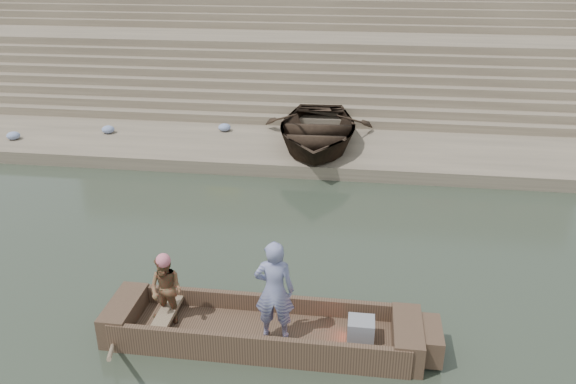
% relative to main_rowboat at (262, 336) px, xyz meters
% --- Properties ---
extents(ground, '(120.00, 120.00, 0.00)m').
position_rel_main_rowboat_xyz_m(ground, '(-1.30, 1.68, -0.11)').
color(ground, '#273226').
rests_on(ground, ground).
extents(lower_landing, '(32.00, 4.00, 0.40)m').
position_rel_main_rowboat_xyz_m(lower_landing, '(-1.30, 9.68, 0.09)').
color(lower_landing, gray).
rests_on(lower_landing, ground).
extents(mid_landing, '(32.00, 3.00, 2.80)m').
position_rel_main_rowboat_xyz_m(mid_landing, '(-1.30, 17.18, 1.29)').
color(mid_landing, gray).
rests_on(mid_landing, ground).
extents(upper_landing, '(32.00, 3.00, 5.20)m').
position_rel_main_rowboat_xyz_m(upper_landing, '(-1.30, 24.18, 2.49)').
color(upper_landing, gray).
rests_on(upper_landing, ground).
extents(ghat_steps, '(32.00, 11.00, 5.20)m').
position_rel_main_rowboat_xyz_m(ghat_steps, '(-1.30, 18.87, 1.69)').
color(ghat_steps, gray).
rests_on(ghat_steps, ground).
extents(main_rowboat, '(5.00, 1.30, 0.22)m').
position_rel_main_rowboat_xyz_m(main_rowboat, '(0.00, 0.00, 0.00)').
color(main_rowboat, brown).
rests_on(main_rowboat, ground).
extents(rowboat_trim, '(6.04, 2.63, 2.00)m').
position_rel_main_rowboat_xyz_m(rowboat_trim, '(0.21, -0.01, 0.20)').
color(rowboat_trim, brown).
rests_on(rowboat_trim, ground).
extents(standing_man, '(0.71, 0.48, 1.88)m').
position_rel_main_rowboat_xyz_m(standing_man, '(0.26, -0.12, 1.05)').
color(standing_man, navy).
rests_on(standing_man, main_rowboat).
extents(rowing_man, '(0.76, 0.66, 1.33)m').
position_rel_main_rowboat_xyz_m(rowing_man, '(-1.73, 0.06, 0.77)').
color(rowing_man, '#216431').
rests_on(rowing_man, main_rowboat).
extents(television, '(0.46, 0.42, 0.40)m').
position_rel_main_rowboat_xyz_m(television, '(1.74, -0.00, 0.31)').
color(television, gray).
rests_on(television, main_rowboat).
extents(beached_rowboat, '(4.03, 5.49, 1.10)m').
position_rel_main_rowboat_xyz_m(beached_rowboat, '(0.10, 9.63, 0.84)').
color(beached_rowboat, '#2D2116').
rests_on(beached_rowboat, lower_landing).
extents(cloth_bundles, '(10.95, 2.32, 0.26)m').
position_rel_main_rowboat_xyz_m(cloth_bundles, '(-4.08, 10.05, 0.42)').
color(cloth_bundles, '#3F5999').
rests_on(cloth_bundles, lower_landing).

